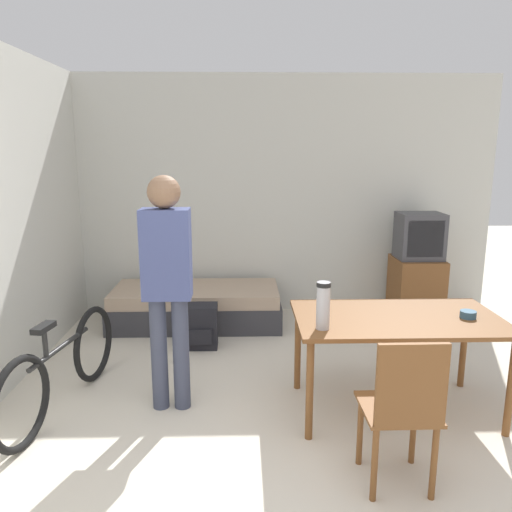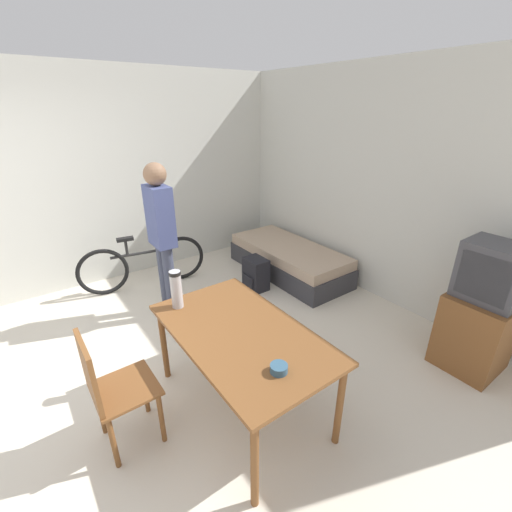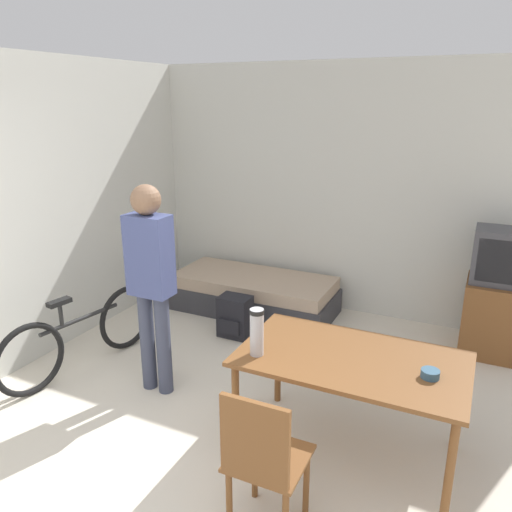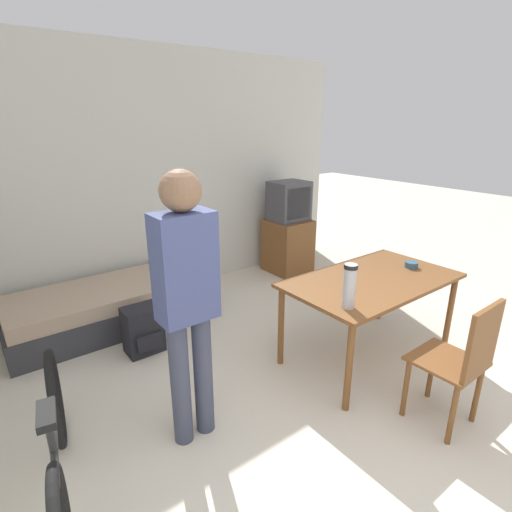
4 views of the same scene
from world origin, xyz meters
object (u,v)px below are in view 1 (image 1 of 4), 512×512
(daybed, at_px, (196,306))
(backpack, at_px, (201,326))
(tv, at_px, (417,272))
(dining_table, at_px, (397,326))
(person_standing, at_px, (167,276))
(wooden_chair, at_px, (403,406))
(bicycle, at_px, (62,368))
(mate_bowl, at_px, (468,314))
(thermos_flask, at_px, (323,304))

(daybed, distance_m, backpack, 0.67)
(tv, bearing_deg, daybed, -178.09)
(dining_table, xyz_separation_m, person_standing, (-1.63, 0.09, 0.36))
(dining_table, xyz_separation_m, backpack, (-1.51, 1.23, -0.44))
(wooden_chair, xyz_separation_m, person_standing, (-1.40, 0.97, 0.49))
(daybed, distance_m, tv, 2.47)
(daybed, height_order, bicycle, bicycle)
(dining_table, relative_size, bicycle, 0.91)
(mate_bowl, xyz_separation_m, backpack, (-1.99, 1.27, -0.54))
(tv, relative_size, person_standing, 0.70)
(daybed, height_order, mate_bowl, mate_bowl)
(person_standing, bearing_deg, mate_bowl, -3.51)
(daybed, xyz_separation_m, dining_table, (1.61, -1.89, 0.45))
(person_standing, bearing_deg, wooden_chair, -34.73)
(tv, xyz_separation_m, person_standing, (-2.46, -1.88, 0.46))
(bicycle, relative_size, person_standing, 0.93)
(tv, distance_m, dining_table, 2.14)
(wooden_chair, relative_size, mate_bowl, 8.36)
(daybed, bearing_deg, wooden_chair, -63.54)
(person_standing, bearing_deg, dining_table, -3.02)
(wooden_chair, distance_m, mate_bowl, 1.13)
(backpack, bearing_deg, dining_table, -39.18)
(thermos_flask, bearing_deg, person_standing, 163.41)
(person_standing, xyz_separation_m, mate_bowl, (2.12, -0.13, -0.26))
(daybed, bearing_deg, mate_bowl, -42.68)
(bicycle, bearing_deg, wooden_chair, -23.71)
(wooden_chair, bearing_deg, person_standing, 145.27)
(daybed, distance_m, thermos_flask, 2.46)
(daybed, bearing_deg, tv, 1.91)
(dining_table, distance_m, bicycle, 2.45)
(person_standing, bearing_deg, backpack, 83.64)
(daybed, relative_size, bicycle, 1.14)
(dining_table, height_order, mate_bowl, mate_bowl)
(bicycle, bearing_deg, daybed, 65.79)
(tv, height_order, mate_bowl, tv)
(bicycle, xyz_separation_m, mate_bowl, (2.91, -0.12, 0.43))
(tv, height_order, person_standing, person_standing)
(bicycle, bearing_deg, backpack, 51.40)
(tv, distance_m, mate_bowl, 2.05)
(thermos_flask, bearing_deg, bicycle, 170.59)
(thermos_flask, bearing_deg, mate_bowl, 9.99)
(thermos_flask, bearing_deg, daybed, 116.10)
(person_standing, bearing_deg, tv, 37.40)
(daybed, bearing_deg, thermos_flask, -63.90)
(mate_bowl, bearing_deg, thermos_flask, -170.01)
(tv, distance_m, backpack, 2.48)
(dining_table, xyz_separation_m, bicycle, (-2.42, 0.08, -0.33))
(dining_table, xyz_separation_m, thermos_flask, (-0.57, -0.23, 0.25))
(daybed, xyz_separation_m, person_standing, (-0.02, -1.80, 0.80))
(backpack, bearing_deg, daybed, 98.97)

